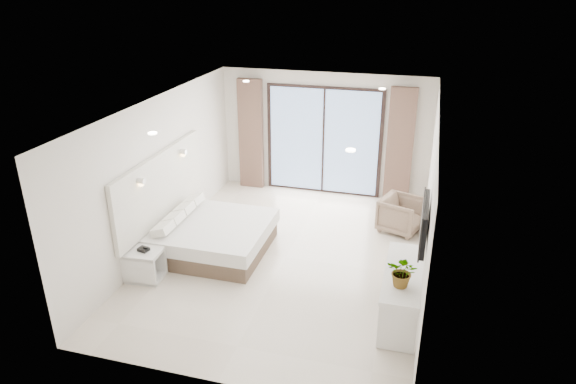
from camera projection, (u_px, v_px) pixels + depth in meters
name	position (u px, v px, depth m)	size (l,w,h in m)	color
ground	(286.00, 257.00, 9.01)	(6.20, 6.20, 0.00)	beige
room_shell	(286.00, 158.00, 9.07)	(4.62, 6.22, 2.72)	silver
bed	(212.00, 236.00, 9.13)	(1.93, 1.84, 0.68)	brown
nightstand	(145.00, 265.00, 8.29)	(0.59, 0.49, 0.51)	white
phone	(144.00, 249.00, 8.18)	(0.16, 0.13, 0.05)	black
console_desk	(402.00, 284.00, 7.23)	(0.52, 1.66, 0.77)	white
plant	(403.00, 275.00, 6.75)	(0.40, 0.44, 0.34)	#33662D
armchair	(401.00, 213.00, 9.80)	(0.73, 0.68, 0.75)	#836856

